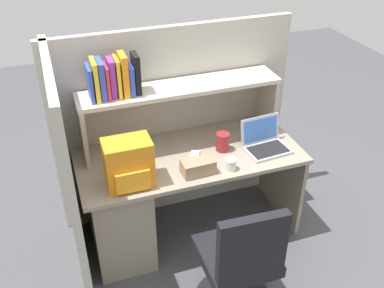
{
  "coord_description": "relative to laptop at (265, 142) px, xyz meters",
  "views": [
    {
      "loc": [
        -0.85,
        -2.49,
        2.51
      ],
      "look_at": [
        0.0,
        -0.05,
        0.85
      ],
      "focal_mm": 41.67,
      "sensor_mm": 36.0,
      "label": 1
    }
  ],
  "objects": [
    {
      "name": "ground_plane",
      "position": [
        -0.54,
        0.1,
        -0.78
      ],
      "size": [
        8.0,
        8.0,
        0.0
      ],
      "primitive_type": "plane",
      "color": "#4C4C51"
    },
    {
      "name": "desk",
      "position": [
        -0.93,
        0.1,
        -0.38
      ],
      "size": [
        1.6,
        0.7,
        0.73
      ],
      "color": "gray",
      "rests_on": "ground_plane"
    },
    {
      "name": "cubicle_partition_rear",
      "position": [
        -0.54,
        0.48,
        -0.01
      ],
      "size": [
        1.84,
        0.05,
        1.55
      ],
      "primitive_type": "cube",
      "color": "#B2ADA0",
      "rests_on": "ground_plane"
    },
    {
      "name": "cubicle_partition_left",
      "position": [
        -1.39,
        0.05,
        -0.01
      ],
      "size": [
        0.05,
        1.06,
        1.55
      ],
      "primitive_type": "cube",
      "color": "#B2ADA0",
      "rests_on": "ground_plane"
    },
    {
      "name": "overhead_hutch",
      "position": [
        -0.54,
        0.3,
        0.3
      ],
      "size": [
        1.44,
        0.28,
        0.45
      ],
      "color": "#B3A99C",
      "rests_on": "desk"
    },
    {
      "name": "reference_books_on_shelf",
      "position": [
        -1.0,
        0.3,
        0.53
      ],
      "size": [
        0.34,
        0.19,
        0.28
      ],
      "color": "blue",
      "rests_on": "overhead_hutch"
    },
    {
      "name": "laptop",
      "position": [
        0.0,
        0.0,
        0.0
      ],
      "size": [
        0.33,
        0.27,
        0.22
      ],
      "color": "#B7BABF",
      "rests_on": "desk"
    },
    {
      "name": "backpack",
      "position": [
        -1.01,
        -0.09,
        0.1
      ],
      "size": [
        0.3,
        0.23,
        0.32
      ],
      "color": "orange",
      "rests_on": "desk"
    },
    {
      "name": "computer_mouse",
      "position": [
        -0.52,
        0.05,
        -0.03
      ],
      "size": [
        0.1,
        0.12,
        0.03
      ],
      "primitive_type": "cube",
      "rotation": [
        0.0,
        0.0,
        -0.48
      ],
      "color": "silver",
      "rests_on": "desk"
    },
    {
      "name": "paper_cup",
      "position": [
        -0.34,
        -0.16,
        -0.01
      ],
      "size": [
        0.08,
        0.08,
        0.08
      ],
      "primitive_type": "cylinder",
      "color": "white",
      "rests_on": "desk"
    },
    {
      "name": "tissue_box",
      "position": [
        -0.56,
        -0.13,
        -0.0
      ],
      "size": [
        0.22,
        0.13,
        0.1
      ],
      "primitive_type": "cube",
      "rotation": [
        0.0,
        0.0,
        0.04
      ],
      "color": "#9E7F60",
      "rests_on": "desk"
    },
    {
      "name": "snack_canister",
      "position": [
        -0.3,
        0.08,
        0.02
      ],
      "size": [
        0.1,
        0.1,
        0.14
      ],
      "primitive_type": "cylinder",
      "color": "maroon",
      "rests_on": "desk"
    },
    {
      "name": "office_chair",
      "position": [
        -0.5,
        -0.71,
        -0.39
      ],
      "size": [
        0.52,
        0.52,
        0.93
      ],
      "rotation": [
        0.0,
        0.0,
        3.09
      ],
      "color": "black",
      "rests_on": "ground_plane"
    }
  ]
}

